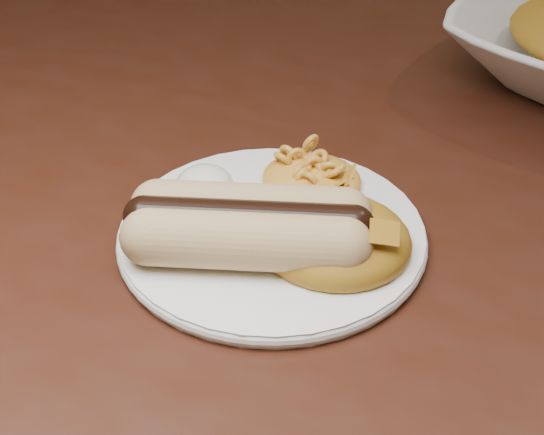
% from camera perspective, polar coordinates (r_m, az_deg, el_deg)
% --- Properties ---
extents(table, '(1.60, 0.90, 0.75)m').
position_cam_1_polar(table, '(0.81, -2.42, 1.07)').
color(table, '#341911').
rests_on(table, floor).
extents(plate, '(0.23, 0.23, 0.01)m').
position_cam_1_polar(plate, '(0.61, -0.00, -1.20)').
color(plate, white).
rests_on(plate, table).
extents(hotdog, '(0.15, 0.11, 0.04)m').
position_cam_1_polar(hotdog, '(0.57, -1.64, -0.49)').
color(hotdog, '#E1C878').
rests_on(hotdog, plate).
extents(mac_and_cheese, '(0.08, 0.08, 0.03)m').
position_cam_1_polar(mac_and_cheese, '(0.64, 2.75, 3.44)').
color(mac_and_cheese, gold).
rests_on(mac_and_cheese, plate).
extents(sour_cream, '(0.05, 0.05, 0.03)m').
position_cam_1_polar(sour_cream, '(0.63, -4.68, 2.65)').
color(sour_cream, white).
rests_on(sour_cream, plate).
extents(taco_salad, '(0.11, 0.10, 0.05)m').
position_cam_1_polar(taco_salad, '(0.58, 4.33, -0.61)').
color(taco_salad, red).
rests_on(taco_salad, plate).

